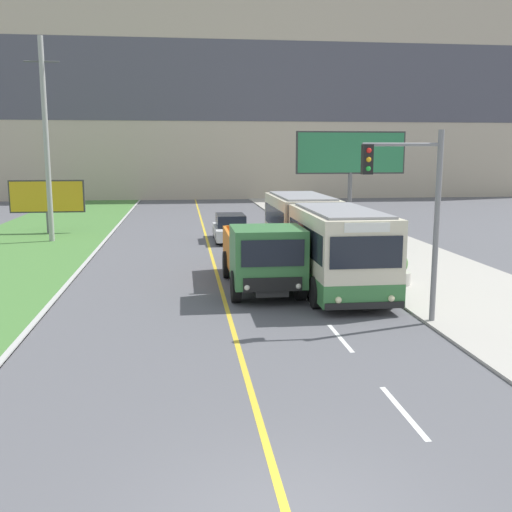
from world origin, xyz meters
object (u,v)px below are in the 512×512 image
city_bus (318,238)px  billboard_small (47,197)px  utility_pole_far (46,140)px  dump_truck (263,258)px  planter_round_second (355,247)px  traffic_light_mast (414,202)px  planter_round_near (395,270)px  car_distant (231,228)px  billboard_large (351,156)px

city_bus → billboard_small: billboard_small is taller
utility_pole_far → dump_truck: bearing=-53.5°
planter_round_second → traffic_light_mast: bearing=-97.6°
traffic_light_mast → planter_round_near: size_ratio=4.42×
dump_truck → planter_round_near: bearing=4.5°
car_distant → planter_round_near: bearing=-67.6°
utility_pole_far → billboard_small: size_ratio=2.47×
planter_round_near → planter_round_second: planter_round_second is taller
car_distant → planter_round_near: 13.15m
utility_pole_far → planter_round_second: (14.83, -7.70, -4.81)m
city_bus → billboard_large: billboard_large is taller
car_distant → planter_round_second: 8.55m
billboard_large → car_distant: bearing=-179.7°
utility_pole_far → billboard_large: utility_pole_far is taller
city_bus → dump_truck: city_bus is taller
dump_truck → traffic_light_mast: traffic_light_mast is taller
billboard_large → planter_round_near: 12.94m
city_bus → planter_round_second: 3.89m
traffic_light_mast → billboard_large: size_ratio=0.88×
car_distant → billboard_small: bearing=158.0°
billboard_small → utility_pole_far: bearing=-75.8°
car_distant → utility_pole_far: 10.88m
planter_round_second → dump_truck: bearing=-131.1°
traffic_light_mast → billboard_small: (-14.38, 21.17, -1.32)m
utility_pole_far → planter_round_second: bearing=-27.5°
traffic_light_mast → billboard_large: 17.19m
city_bus → traffic_light_mast: traffic_light_mast is taller
dump_truck → billboard_large: bearing=62.4°
utility_pole_far → traffic_light_mast: 22.33m
dump_truck → billboard_small: bearing=122.6°
billboard_small → planter_round_near: bearing=-46.5°
city_bus → utility_pole_far: bearing=139.4°
car_distant → billboard_large: (6.72, 0.03, 3.93)m
car_distant → traffic_light_mast: (3.75, -16.86, 2.80)m
city_bus → dump_truck: (-2.53, -2.73, -0.29)m
utility_pole_far → city_bus: bearing=-40.6°
dump_truck → planter_round_second: 7.54m
planter_round_near → planter_round_second: size_ratio=0.98×
dump_truck → planter_round_near: 4.93m
city_bus → traffic_light_mast: 7.40m
city_bus → planter_round_second: (2.41, 2.93, -0.87)m
planter_round_second → planter_round_near: bearing=-90.7°
dump_truck → traffic_light_mast: (3.62, -4.32, 2.27)m
car_distant → planter_round_near: size_ratio=3.49×
city_bus → dump_truck: size_ratio=1.88×
car_distant → traffic_light_mast: 17.50m
billboard_small → billboard_large: bearing=-13.8°
dump_truck → planter_round_near: (4.88, 0.38, -0.60)m
city_bus → planter_round_second: city_bus is taller
traffic_light_mast → billboard_large: billboard_large is taller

